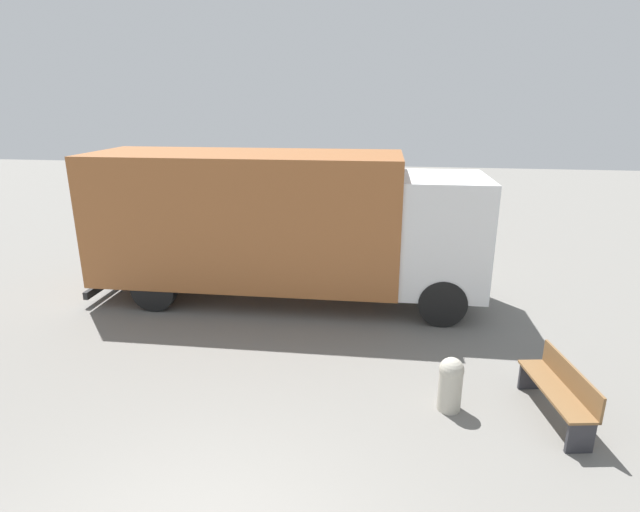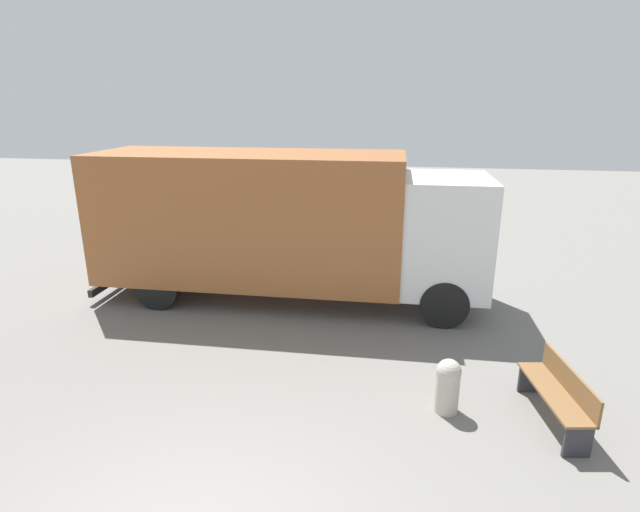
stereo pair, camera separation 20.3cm
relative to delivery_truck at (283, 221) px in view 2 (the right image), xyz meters
name	(u,v)px [view 2 (the right image)]	position (x,y,z in m)	size (l,w,h in m)	color
delivery_truck	(283,221)	(0.00, 0.00, 0.00)	(8.18, 2.35, 3.13)	#99592D
park_bench	(559,392)	(4.63, -3.69, -1.29)	(0.65, 1.57, 0.79)	brown
bollard_near_bench	(448,384)	(3.19, -3.70, -1.30)	(0.34, 0.34, 0.79)	#B2AD9E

